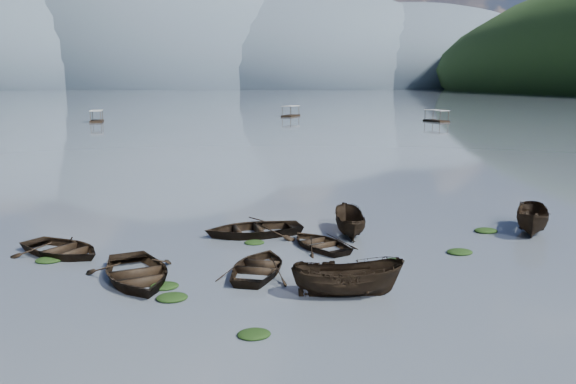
{
  "coord_description": "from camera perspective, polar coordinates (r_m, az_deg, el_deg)",
  "views": [
    {
      "loc": [
        -4.28,
        -16.65,
        7.64
      ],
      "look_at": [
        0.0,
        12.0,
        2.0
      ],
      "focal_mm": 35.0,
      "sensor_mm": 36.0,
      "label": 1
    }
  ],
  "objects": [
    {
      "name": "ground_plane",
      "position": [
        18.82,
        5.55,
        -13.0
      ],
      "size": [
        2400.0,
        2400.0,
        0.0
      ],
      "primitive_type": "plane",
      "color": "#515A66"
    },
    {
      "name": "haze_mtn_a",
      "position": [
        951.69,
        -24.45,
        9.59
      ],
      "size": [
        520.0,
        520.0,
        280.0
      ],
      "primitive_type": "ellipsoid",
      "color": "#475666",
      "rests_on": "ground"
    },
    {
      "name": "haze_mtn_b",
      "position": [
        918.38,
        -12.18,
        10.3
      ],
      "size": [
        520.0,
        520.0,
        340.0
      ],
      "primitive_type": "ellipsoid",
      "color": "#475666",
      "rests_on": "ground"
    },
    {
      "name": "haze_mtn_c",
      "position": [
        927.97,
        0.45,
        10.55
      ],
      "size": [
        520.0,
        520.0,
        260.0
      ],
      "primitive_type": "ellipsoid",
      "color": "#475666",
      "rests_on": "ground"
    },
    {
      "name": "haze_mtn_d",
      "position": [
        972.36,
        11.16,
        10.37
      ],
      "size": [
        520.0,
        520.0,
        220.0
      ],
      "primitive_type": "ellipsoid",
      "color": "#475666",
      "rests_on": "ground"
    },
    {
      "name": "rowboat_0",
      "position": [
        23.1,
        -15.12,
        -8.69
      ],
      "size": [
        4.85,
        5.83,
        1.04
      ],
      "primitive_type": "imported",
      "rotation": [
        0.0,
        0.0,
        0.28
      ],
      "color": "black",
      "rests_on": "ground"
    },
    {
      "name": "rowboat_1",
      "position": [
        23.3,
        -2.93,
        -8.14
      ],
      "size": [
        4.23,
        4.95,
        0.87
      ],
      "primitive_type": "imported",
      "rotation": [
        0.0,
        0.0,
        2.8
      ],
      "color": "black",
      "rests_on": "ground"
    },
    {
      "name": "rowboat_2",
      "position": [
        20.96,
        6.03,
        -10.43
      ],
      "size": [
        4.28,
        2.04,
        1.59
      ],
      "primitive_type": "imported",
      "rotation": [
        0.0,
        0.0,
        1.45
      ],
      "color": "black",
      "rests_on": "ground"
    },
    {
      "name": "rowboat_3",
      "position": [
        26.77,
        3.23,
        -5.59
      ],
      "size": [
        4.01,
        4.58,
        0.79
      ],
      "primitive_type": "imported",
      "rotation": [
        0.0,
        0.0,
        3.55
      ],
      "color": "black",
      "rests_on": "ground"
    },
    {
      "name": "rowboat_5",
      "position": [
        31.94,
        23.53,
        -3.76
      ],
      "size": [
        3.61,
        4.47,
        1.65
      ],
      "primitive_type": "imported",
      "rotation": [
        0.0,
        0.0,
        -0.55
      ],
      "color": "black",
      "rests_on": "ground"
    },
    {
      "name": "rowboat_6",
      "position": [
        27.53,
        -21.96,
        -5.92
      ],
      "size": [
        5.52,
        5.37,
        0.93
      ],
      "primitive_type": "imported",
      "rotation": [
        0.0,
        0.0,
        0.87
      ],
      "color": "black",
      "rests_on": "ground"
    },
    {
      "name": "rowboat_7",
      "position": [
        28.83,
        -3.55,
        -4.38
      ],
      "size": [
        5.41,
        4.19,
        1.03
      ],
      "primitive_type": "imported",
      "rotation": [
        0.0,
        0.0,
        4.84
      ],
      "color": "black",
      "rests_on": "ground"
    },
    {
      "name": "rowboat_8",
      "position": [
        29.09,
        6.21,
        -4.27
      ],
      "size": [
        1.95,
        4.02,
        1.49
      ],
      "primitive_type": "imported",
      "rotation": [
        0.0,
        0.0,
        3.01
      ],
      "color": "black",
      "rests_on": "ground"
    },
    {
      "name": "weed_clump_0",
      "position": [
        20.95,
        -11.7,
        -10.61
      ],
      "size": [
        1.14,
        0.93,
        0.25
      ],
      "primitive_type": "ellipsoid",
      "color": "black",
      "rests_on": "ground"
    },
    {
      "name": "weed_clump_1",
      "position": [
        22.12,
        -12.42,
        -9.46
      ],
      "size": [
        1.09,
        0.87,
        0.24
      ],
      "primitive_type": "ellipsoid",
      "color": "black",
      "rests_on": "ground"
    },
    {
      "name": "weed_clump_2",
      "position": [
        17.84,
        -3.48,
        -14.37
      ],
      "size": [
        1.05,
        0.84,
        0.23
      ],
      "primitive_type": "ellipsoid",
      "color": "black",
      "rests_on": "ground"
    },
    {
      "name": "weed_clump_3",
      "position": [
        25.01,
        10.66,
        -6.97
      ],
      "size": [
        0.84,
        0.71,
        0.19
      ],
      "primitive_type": "ellipsoid",
      "color": "black",
      "rests_on": "ground"
    },
    {
      "name": "weed_clump_4",
      "position": [
        26.92,
        17.04,
        -5.97
      ],
      "size": [
        1.19,
        0.95,
        0.25
      ],
      "primitive_type": "ellipsoid",
      "color": "black",
      "rests_on": "ground"
    },
    {
      "name": "weed_clump_5",
      "position": [
        26.75,
        -23.09,
        -6.49
      ],
      "size": [
        1.16,
        0.94,
        0.25
      ],
      "primitive_type": "ellipsoid",
      "color": "black",
      "rests_on": "ground"
    },
    {
      "name": "weed_clump_6",
      "position": [
        27.34,
        -3.43,
        -5.23
      ],
      "size": [
        0.98,
        0.82,
        0.2
      ],
      "primitive_type": "ellipsoid",
      "color": "black",
      "rests_on": "ground"
    },
    {
      "name": "weed_clump_7",
      "position": [
        31.09,
        19.45,
        -3.85
      ],
      "size": [
        1.21,
        0.97,
        0.26
      ],
      "primitive_type": "ellipsoid",
      "color": "black",
      "rests_on": "ground"
    },
    {
      "name": "pontoon_left",
      "position": [
        118.78,
        -18.85,
        6.75
      ],
      "size": [
        2.95,
        5.94,
        2.2
      ],
      "primitive_type": null,
      "rotation": [
        0.0,
        0.0,
        0.1
      ],
      "color": "black",
      "rests_on": "ground"
    },
    {
      "name": "pontoon_centre",
      "position": [
        131.33,
        0.28,
        7.68
      ],
      "size": [
        5.28,
        6.54,
        2.34
      ],
      "primitive_type": null,
      "rotation": [
        0.0,
        0.0,
        -0.53
      ],
      "color": "black",
      "rests_on": "ground"
    },
    {
      "name": "pontoon_right",
      "position": [
        117.27,
        14.82,
        6.92
      ],
      "size": [
        3.64,
        6.19,
        2.23
      ],
      "primitive_type": null,
      "rotation": [
        0.0,
        0.0,
        0.22
      ],
      "color": "black",
      "rests_on": "ground"
    }
  ]
}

